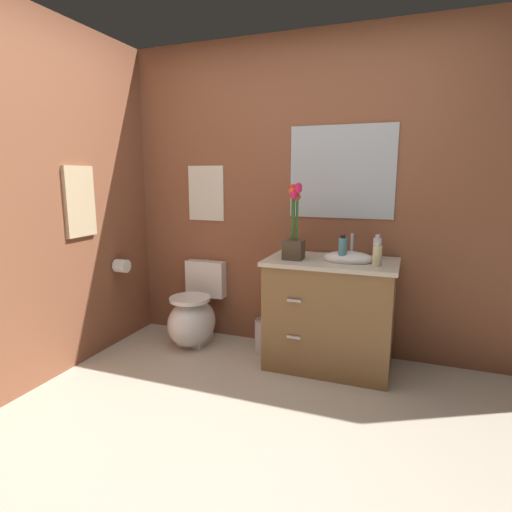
{
  "coord_description": "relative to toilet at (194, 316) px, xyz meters",
  "views": [
    {
      "loc": [
        0.83,
        -1.73,
        1.42
      ],
      "look_at": [
        -0.26,
        1.18,
        0.82
      ],
      "focal_mm": 29.09,
      "sensor_mm": 36.0,
      "label": 1
    }
  ],
  "objects": [
    {
      "name": "vanity_cabinet",
      "position": [
        1.16,
        -0.03,
        0.18
      ],
      "size": [
        0.94,
        0.56,
        1.0
      ],
      "color": "brown",
      "rests_on": "ground_plane"
    },
    {
      "name": "flower_vase",
      "position": [
        0.89,
        -0.1,
        0.79
      ],
      "size": [
        0.14,
        0.14,
        0.55
      ],
      "color": "#4C3D2D",
      "rests_on": "vanity_cabinet"
    },
    {
      "name": "hand_wash_bottle",
      "position": [
        1.47,
        0.1,
        0.66
      ],
      "size": [
        0.06,
        0.06,
        0.18
      ],
      "color": "white",
      "rests_on": "vanity_cabinet"
    },
    {
      "name": "toilet",
      "position": [
        0.0,
        0.0,
        0.0
      ],
      "size": [
        0.38,
        0.59,
        0.69
      ],
      "color": "white",
      "rests_on": "ground_plane"
    },
    {
      "name": "toilet_paper_roll",
      "position": [
        -0.57,
        -0.2,
        0.44
      ],
      "size": [
        0.11,
        0.11,
        0.11
      ],
      "primitive_type": "cylinder",
      "rotation": [
        0.0,
        1.57,
        0.0
      ],
      "color": "white"
    },
    {
      "name": "soap_bottle",
      "position": [
        1.25,
        -0.1,
        0.67
      ],
      "size": [
        0.06,
        0.06,
        0.2
      ],
      "color": "teal",
      "rests_on": "vanity_cabinet"
    },
    {
      "name": "hanging_towel",
      "position": [
        -0.62,
        -0.55,
        0.99
      ],
      "size": [
        0.03,
        0.28,
        0.52
      ],
      "primitive_type": "cube",
      "color": "tan"
    },
    {
      "name": "wall_left",
      "position": [
        -0.66,
        -0.8,
        1.01
      ],
      "size": [
        0.05,
        4.28,
        2.5
      ],
      "primitive_type": "cube",
      "color": "brown",
      "rests_on": "ground_plane"
    },
    {
      "name": "wall_poster",
      "position": [
        -0.0,
        0.27,
        1.03
      ],
      "size": [
        0.33,
        0.01,
        0.47
      ],
      "primitive_type": "cube",
      "color": "silver"
    },
    {
      "name": "lotion_bottle",
      "position": [
        1.49,
        -0.13,
        0.65
      ],
      "size": [
        0.06,
        0.06,
        0.16
      ],
      "color": "beige",
      "rests_on": "vanity_cabinet"
    },
    {
      "name": "ground_plane",
      "position": [
        0.85,
        -1.25,
        -0.24
      ],
      "size": [
        9.93,
        9.93,
        0.0
      ],
      "primitive_type": "plane",
      "color": "beige"
    },
    {
      "name": "wall_back",
      "position": [
        1.05,
        0.3,
        1.01
      ],
      "size": [
        4.63,
        0.05,
        2.5
      ],
      "primitive_type": "cube",
      "color": "brown",
      "rests_on": "ground_plane"
    },
    {
      "name": "wall_mirror",
      "position": [
        1.16,
        0.27,
        1.21
      ],
      "size": [
        0.8,
        0.01,
        0.7
      ],
      "primitive_type": "cube",
      "color": "#B2BCC6"
    },
    {
      "name": "trash_bin",
      "position": [
        0.63,
        0.04,
        -0.11
      ],
      "size": [
        0.18,
        0.18,
        0.27
      ],
      "color": "#B7B7BC",
      "rests_on": "ground_plane"
    }
  ]
}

